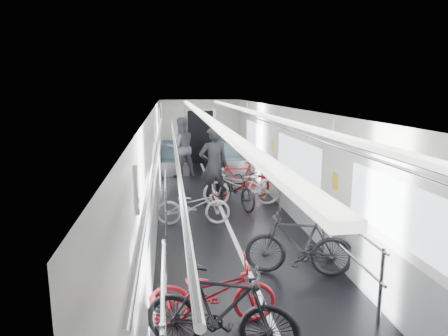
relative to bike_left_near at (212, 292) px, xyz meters
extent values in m
cube|color=black|center=(0.72, 3.58, -0.41)|extent=(3.00, 14.00, 0.01)
cube|color=white|center=(0.72, 3.58, 1.99)|extent=(3.00, 14.00, 0.02)
cube|color=silver|center=(-0.78, 3.58, 0.79)|extent=(0.02, 14.00, 2.40)
cube|color=silver|center=(2.22, 3.58, 0.79)|extent=(0.02, 14.00, 2.40)
cube|color=silver|center=(0.72, 10.58, 0.79)|extent=(3.00, 0.02, 2.40)
cube|color=white|center=(0.72, 3.58, -0.40)|extent=(0.08, 13.80, 0.01)
cube|color=gray|center=(-0.75, 3.58, 0.04)|extent=(0.01, 13.90, 0.90)
cube|color=gray|center=(2.19, 3.58, 0.04)|extent=(0.01, 13.90, 0.90)
cube|color=white|center=(-0.75, 3.58, 0.99)|extent=(0.01, 10.80, 0.75)
cube|color=white|center=(2.19, 3.58, 0.99)|extent=(0.01, 10.80, 0.75)
cube|color=white|center=(0.17, 3.58, 1.93)|extent=(0.14, 13.40, 0.05)
cube|color=white|center=(1.27, 3.58, 1.93)|extent=(0.14, 13.40, 0.05)
cube|color=black|center=(0.72, 10.52, 0.59)|extent=(0.95, 0.10, 2.00)
imported|color=maroon|center=(0.00, 0.00, 0.00)|extent=(1.58, 0.62, 0.82)
imported|color=black|center=(0.03, -0.60, 0.10)|extent=(1.75, 1.03, 1.02)
imported|color=silver|center=(0.00, 3.65, 0.00)|extent=(1.59, 0.65, 0.81)
imported|color=black|center=(1.45, 1.10, 0.09)|extent=(1.71, 0.90, 0.99)
imported|color=silver|center=(1.27, 4.83, 0.09)|extent=(1.91, 0.67, 1.00)
imported|color=red|center=(1.32, 5.55, 0.07)|extent=(1.63, 0.59, 0.96)
imported|color=black|center=(1.11, 4.81, 0.05)|extent=(1.16, 1.85, 0.92)
imported|color=black|center=(0.58, 4.91, 0.57)|extent=(0.78, 0.58, 1.96)
imported|color=#2D2C34|center=(-0.10, 8.30, 0.55)|extent=(1.12, 0.99, 1.92)
camera|label=1|loc=(-0.47, -4.41, 2.43)|focal=32.00mm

